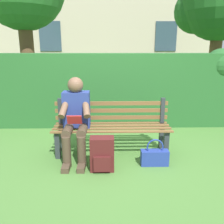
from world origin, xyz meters
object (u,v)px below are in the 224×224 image
Objects in this scene: person_seated at (76,117)px; backpack at (102,154)px; handbag at (155,157)px; tree_far at (216,4)px; park_bench at (112,125)px.

backpack is at bearing 133.24° from person_seated.
handbag is 5.60m from tree_far.
person_seated is at bearing 48.33° from tree_far.
person_seated reaches higher than park_bench.
handbag is at bearing 142.25° from park_bench.
handbag is (-0.71, -0.12, -0.10)m from backpack.
tree_far reaches higher than person_seated.
tree_far reaches higher than backpack.
person_seated is 3.08× the size of handbag.
handbag is (-0.57, 0.44, -0.30)m from park_bench.
backpack is (0.14, 0.57, -0.20)m from park_bench.
backpack is 1.20× the size of handbag.
person_seated is 0.67m from backpack.
park_bench is at bearing -103.49° from backpack.
person_seated reaches higher than handbag.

